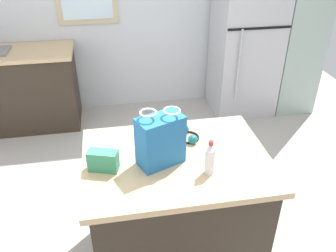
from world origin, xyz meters
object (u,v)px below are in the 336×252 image
refrigerator (246,39)px  bottle (210,159)px  shopping_bag (160,140)px  small_box (103,161)px  tall_cabinet (299,23)px  kitchen_island (176,209)px  ear_defenders (188,135)px

refrigerator → bottle: size_ratio=8.21×
shopping_bag → small_box: size_ratio=2.07×
tall_cabinet → bottle: tall_cabinet is taller
kitchen_island → shopping_bag: 0.62m
shopping_bag → bottle: 0.31m
ear_defenders → bottle: bearing=-84.5°
bottle → ear_defenders: 0.39m
small_box → bottle: 0.62m
tall_cabinet → refrigerator: bearing=-180.0°
small_box → bottle: (0.61, -0.14, 0.03)m
kitchen_island → bottle: 0.59m
bottle → shopping_bag: bearing=150.5°
refrigerator → tall_cabinet: tall_cabinet is taller
refrigerator → bottle: refrigerator is taller
refrigerator → kitchen_island: bearing=-120.7°
ear_defenders → refrigerator: bearing=59.4°
bottle → small_box: bearing=167.0°
kitchen_island → refrigerator: bearing=59.3°
tall_cabinet → small_box: tall_cabinet is taller
kitchen_island → tall_cabinet: tall_cabinet is taller
kitchen_island → ear_defenders: (0.12, 0.20, 0.47)m
kitchen_island → tall_cabinet: 2.91m
tall_cabinet → shopping_bag: 2.93m
small_box → ear_defenders: size_ratio=0.89×
kitchen_island → ear_defenders: size_ratio=5.91×
refrigerator → ear_defenders: 2.23m
refrigerator → ear_defenders: (-1.13, -1.92, 0.00)m
refrigerator → ear_defenders: refrigerator is taller
bottle → ear_defenders: bottle is taller
refrigerator → ear_defenders: size_ratio=9.28×
small_box → bottle: size_ratio=0.78×
tall_cabinet → ear_defenders: tall_cabinet is taller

